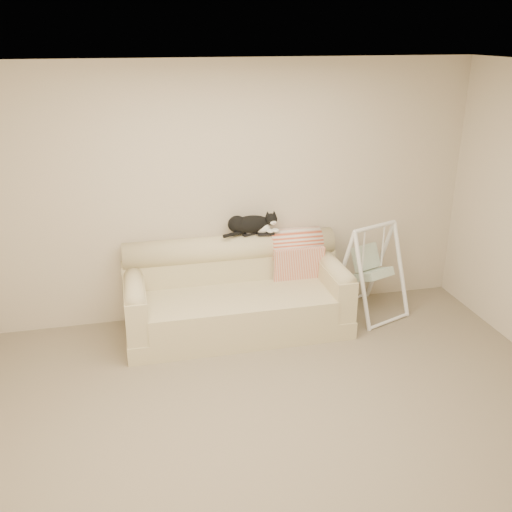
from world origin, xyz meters
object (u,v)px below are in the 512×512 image
Objects in this scene: sofa at (236,295)px; tuxedo_cat at (251,224)px; remote_b at (266,234)px; baby_swing at (371,269)px; remote_a at (251,233)px.

tuxedo_cat is at bearing 48.88° from sofa.
baby_swing is (1.09, -0.20, -0.41)m from remote_b.
sofa is 12.74× the size of remote_b.
tuxedo_cat reaches higher than remote_a.
remote_a is 0.10m from tuxedo_cat.
remote_b reaches higher than sofa.
baby_swing reaches higher than remote_a.
sofa is at bearing -131.12° from tuxedo_cat.
tuxedo_cat is at bearing 161.55° from remote_b.
remote_b is (0.15, -0.04, -0.00)m from remote_a.
sofa is 0.69m from remote_b.
remote_a is at bearing 168.62° from baby_swing.
remote_b is 0.29× the size of tuxedo_cat.
remote_a is at bearing 163.45° from remote_b.
remote_a reaches higher than sofa.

